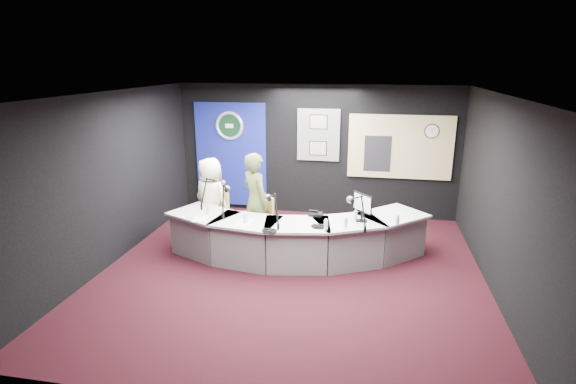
% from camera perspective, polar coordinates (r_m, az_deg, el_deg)
% --- Properties ---
extents(ground, '(6.00, 6.00, 0.00)m').
position_cam_1_polar(ground, '(7.32, 0.39, -10.13)').
color(ground, black).
rests_on(ground, ground).
extents(ceiling, '(6.00, 6.00, 0.02)m').
position_cam_1_polar(ceiling, '(6.57, 0.44, 12.31)').
color(ceiling, silver).
rests_on(ceiling, ground).
extents(wall_back, '(6.00, 0.02, 2.80)m').
position_cam_1_polar(wall_back, '(9.70, 3.57, 5.23)').
color(wall_back, black).
rests_on(wall_back, ground).
extents(wall_front, '(6.00, 0.02, 2.80)m').
position_cam_1_polar(wall_front, '(4.08, -7.20, -10.87)').
color(wall_front, black).
rests_on(wall_front, ground).
extents(wall_left, '(0.02, 6.00, 2.80)m').
position_cam_1_polar(wall_left, '(7.89, -21.55, 1.54)').
color(wall_left, black).
rests_on(wall_left, ground).
extents(wall_right, '(0.02, 6.00, 2.80)m').
position_cam_1_polar(wall_right, '(6.96, 25.52, -0.81)').
color(wall_right, black).
rests_on(wall_right, ground).
extents(broadcast_desk, '(4.50, 1.90, 0.75)m').
position_cam_1_polar(broadcast_desk, '(7.67, 0.76, -5.78)').
color(broadcast_desk, '#B5B8BA').
rests_on(broadcast_desk, ground).
extents(backdrop_panel, '(1.60, 0.05, 2.30)m').
position_cam_1_polar(backdrop_panel, '(10.10, -7.26, 4.71)').
color(backdrop_panel, navy).
rests_on(backdrop_panel, wall_back).
extents(agency_seal, '(0.63, 0.07, 0.63)m').
position_cam_1_polar(agency_seal, '(9.96, -7.46, 8.33)').
color(agency_seal, silver).
rests_on(agency_seal, backdrop_panel).
extents(seal_center, '(0.48, 0.01, 0.48)m').
position_cam_1_polar(seal_center, '(9.96, -7.45, 8.34)').
color(seal_center, black).
rests_on(seal_center, backdrop_panel).
extents(pinboard, '(0.90, 0.04, 1.10)m').
position_cam_1_polar(pinboard, '(9.60, 3.88, 7.24)').
color(pinboard, slate).
rests_on(pinboard, wall_back).
extents(framed_photo_upper, '(0.34, 0.02, 0.27)m').
position_cam_1_polar(framed_photo_upper, '(9.53, 3.89, 8.87)').
color(framed_photo_upper, gray).
rests_on(framed_photo_upper, pinboard).
extents(framed_photo_lower, '(0.34, 0.02, 0.27)m').
position_cam_1_polar(framed_photo_lower, '(9.62, 3.83, 5.56)').
color(framed_photo_lower, gray).
rests_on(framed_photo_lower, pinboard).
extents(booth_window_frame, '(2.12, 0.06, 1.32)m').
position_cam_1_polar(booth_window_frame, '(9.59, 14.04, 5.56)').
color(booth_window_frame, '#CDB980').
rests_on(booth_window_frame, wall_back).
extents(booth_glow, '(2.00, 0.02, 1.20)m').
position_cam_1_polar(booth_glow, '(9.58, 14.04, 5.55)').
color(booth_glow, '#DBB58A').
rests_on(booth_glow, booth_window_frame).
extents(equipment_rack, '(0.55, 0.02, 0.75)m').
position_cam_1_polar(equipment_rack, '(9.57, 11.29, 4.80)').
color(equipment_rack, black).
rests_on(equipment_rack, booth_window_frame).
extents(wall_clock, '(0.28, 0.01, 0.28)m').
position_cam_1_polar(wall_clock, '(9.56, 17.81, 7.37)').
color(wall_clock, white).
rests_on(wall_clock, booth_window_frame).
extents(armchair_left, '(0.71, 0.71, 1.00)m').
position_cam_1_polar(armchair_left, '(8.51, -9.65, -2.82)').
color(armchair_left, tan).
rests_on(armchair_left, ground).
extents(armchair_right, '(0.80, 0.80, 1.01)m').
position_cam_1_polar(armchair_right, '(8.05, -4.08, -3.73)').
color(armchair_right, tan).
rests_on(armchair_right, ground).
extents(draped_jacket, '(0.51, 0.25, 0.70)m').
position_cam_1_polar(draped_jacket, '(8.72, -9.77, -1.55)').
color(draped_jacket, slate).
rests_on(draped_jacket, armchair_left).
extents(person_man, '(0.91, 0.77, 1.58)m').
position_cam_1_polar(person_man, '(8.42, -9.75, -0.98)').
color(person_man, '#FFF8CB').
rests_on(person_man, ground).
extents(person_woman, '(0.75, 0.74, 1.75)m').
position_cam_1_polar(person_woman, '(7.93, -4.13, -1.22)').
color(person_woman, '#505B30').
rests_on(person_woman, ground).
extents(computer_monitor, '(0.34, 0.38, 0.33)m').
position_cam_1_polar(computer_monitor, '(7.31, 9.42, -1.34)').
color(computer_monitor, black).
rests_on(computer_monitor, broadcast_desk).
extents(desk_phone, '(0.23, 0.19, 0.05)m').
position_cam_1_polar(desk_phone, '(7.58, 3.51, -2.84)').
color(desk_phone, black).
rests_on(desk_phone, broadcast_desk).
extents(headphones_near, '(0.24, 0.24, 0.04)m').
position_cam_1_polar(headphones_near, '(7.07, 3.88, -4.34)').
color(headphones_near, black).
rests_on(headphones_near, broadcast_desk).
extents(headphones_far, '(0.24, 0.24, 0.04)m').
position_cam_1_polar(headphones_far, '(6.88, -2.37, -4.91)').
color(headphones_far, black).
rests_on(headphones_far, broadcast_desk).
extents(paper_stack, '(0.26, 0.34, 0.00)m').
position_cam_1_polar(paper_stack, '(7.56, -11.07, -3.38)').
color(paper_stack, white).
rests_on(paper_stack, broadcast_desk).
extents(notepad, '(0.26, 0.34, 0.00)m').
position_cam_1_polar(notepad, '(7.29, -5.60, -3.88)').
color(notepad, white).
rests_on(notepad, broadcast_desk).
extents(boom_mic_a, '(0.33, 0.70, 0.60)m').
position_cam_1_polar(boom_mic_a, '(8.16, -9.61, 0.37)').
color(boom_mic_a, black).
rests_on(boom_mic_a, broadcast_desk).
extents(boom_mic_b, '(0.24, 0.73, 0.60)m').
position_cam_1_polar(boom_mic_b, '(7.70, -8.02, -0.51)').
color(boom_mic_b, black).
rests_on(boom_mic_b, broadcast_desk).
extents(boom_mic_c, '(0.41, 0.67, 0.60)m').
position_cam_1_polar(boom_mic_c, '(7.14, -1.96, -1.72)').
color(boom_mic_c, black).
rests_on(boom_mic_c, broadcast_desk).
extents(boom_mic_d, '(0.39, 0.68, 0.60)m').
position_cam_1_polar(boom_mic_d, '(7.11, 8.82, -1.97)').
color(boom_mic_d, black).
rests_on(boom_mic_d, broadcast_desk).
extents(water_bottles, '(3.20, 0.58, 0.18)m').
position_cam_1_polar(water_bottles, '(7.25, 1.29, -3.18)').
color(water_bottles, silver).
rests_on(water_bottles, broadcast_desk).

